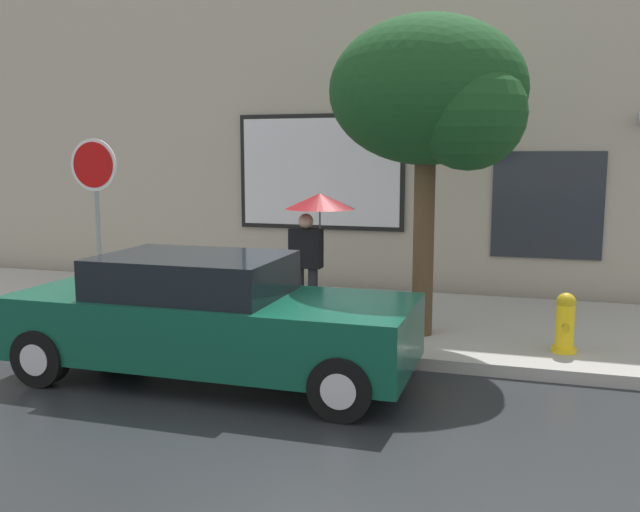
# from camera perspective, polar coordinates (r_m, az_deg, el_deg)

# --- Properties ---
(ground_plane) EXTENTS (60.00, 60.00, 0.00)m
(ground_plane) POSITION_cam_1_polar(r_m,az_deg,el_deg) (7.76, -3.93, -10.67)
(ground_plane) COLOR black
(sidewalk) EXTENTS (20.00, 4.00, 0.15)m
(sidewalk) POSITION_cam_1_polar(r_m,az_deg,el_deg) (10.48, 1.96, -5.18)
(sidewalk) COLOR #A3A099
(sidewalk) RESTS_ON ground
(building_facade) EXTENTS (20.00, 0.67, 7.00)m
(building_facade) POSITION_cam_1_polar(r_m,az_deg,el_deg) (12.66, 5.04, 12.64)
(building_facade) COLOR #B2A893
(building_facade) RESTS_ON ground
(parked_car) EXTENTS (4.54, 1.80, 1.42)m
(parked_car) POSITION_cam_1_polar(r_m,az_deg,el_deg) (7.89, -9.19, -5.12)
(parked_car) COLOR #0F4C38
(parked_car) RESTS_ON ground
(fire_hydrant) EXTENTS (0.30, 0.44, 0.74)m
(fire_hydrant) POSITION_cam_1_polar(r_m,az_deg,el_deg) (8.87, 19.70, -5.29)
(fire_hydrant) COLOR yellow
(fire_hydrant) RESTS_ON sidewalk
(pedestrian_with_umbrella) EXTENTS (0.99, 0.99, 1.86)m
(pedestrian_with_umbrella) POSITION_cam_1_polar(r_m,az_deg,el_deg) (9.66, -0.38, 3.02)
(pedestrian_with_umbrella) COLOR black
(pedestrian_with_umbrella) RESTS_ON sidewalk
(street_tree) EXTENTS (2.53, 2.15, 4.15)m
(street_tree) POSITION_cam_1_polar(r_m,az_deg,el_deg) (9.02, 9.55, 12.90)
(street_tree) COLOR #4C3823
(street_tree) RESTS_ON sidewalk
(stop_sign) EXTENTS (0.76, 0.10, 2.62)m
(stop_sign) POSITION_cam_1_polar(r_m,az_deg,el_deg) (10.57, -18.17, 5.09)
(stop_sign) COLOR gray
(stop_sign) RESTS_ON sidewalk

